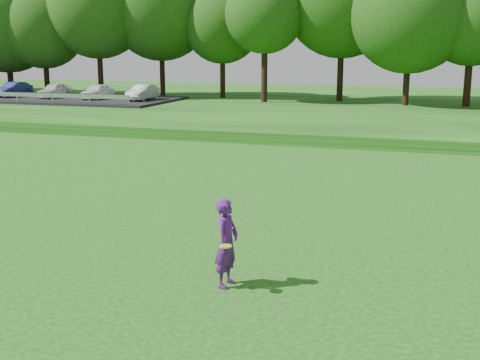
% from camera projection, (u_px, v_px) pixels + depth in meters
% --- Properties ---
extents(ground, '(140.00, 140.00, 0.00)m').
position_uv_depth(ground, '(28.00, 285.00, 12.26)').
color(ground, '#14450D').
rests_on(ground, ground).
extents(berm, '(130.00, 30.00, 0.60)m').
position_uv_depth(berm, '(323.00, 111.00, 43.83)').
color(berm, '#14450D').
rests_on(berm, ground).
extents(walking_path, '(130.00, 1.60, 0.04)m').
position_uv_depth(walking_path, '(274.00, 142.00, 30.87)').
color(walking_path, gray).
rests_on(walking_path, ground).
extents(treeline, '(104.00, 7.00, 15.00)m').
position_uv_depth(treeline, '(335.00, 3.00, 45.88)').
color(treeline, '#16420F').
rests_on(treeline, berm).
extents(parking_lot, '(24.00, 9.00, 1.38)m').
position_uv_depth(parking_lot, '(25.00, 94.00, 49.94)').
color(parking_lot, black).
rests_on(parking_lot, berm).
extents(woman, '(0.49, 0.87, 1.82)m').
position_uv_depth(woman, '(227.00, 243.00, 12.05)').
color(woman, '#541972').
rests_on(woman, ground).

